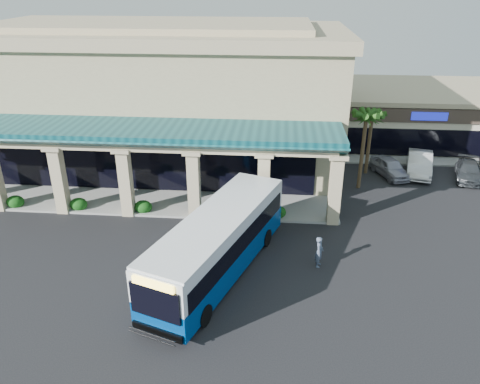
# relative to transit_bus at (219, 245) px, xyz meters

# --- Properties ---
(ground) EXTENTS (110.00, 110.00, 0.00)m
(ground) POSITION_rel_transit_bus_xyz_m (0.61, 1.00, -1.72)
(ground) COLOR black
(main_building) EXTENTS (30.80, 14.80, 11.35)m
(main_building) POSITION_rel_transit_bus_xyz_m (-7.39, 17.00, 3.95)
(main_building) COLOR tan
(main_building) RESTS_ON ground
(arcade) EXTENTS (30.00, 6.20, 5.70)m
(arcade) POSITION_rel_transit_bus_xyz_m (-7.39, 7.80, 1.13)
(arcade) COLOR #0B3C44
(arcade) RESTS_ON ground
(strip_mall) EXTENTS (22.50, 12.50, 4.90)m
(strip_mall) POSITION_rel_transit_bus_xyz_m (18.61, 25.00, 0.73)
(strip_mall) COLOR beige
(strip_mall) RESTS_ON ground
(palm_0) EXTENTS (2.40, 2.40, 6.60)m
(palm_0) POSITION_rel_transit_bus_xyz_m (9.11, 12.00, 1.58)
(palm_0) COLOR #1D4412
(palm_0) RESTS_ON ground
(palm_1) EXTENTS (2.40, 2.40, 5.80)m
(palm_1) POSITION_rel_transit_bus_xyz_m (10.11, 15.00, 1.18)
(palm_1) COLOR #1D4412
(palm_1) RESTS_ON ground
(broadleaf_tree) EXTENTS (2.60, 2.60, 4.81)m
(broadleaf_tree) POSITION_rel_transit_bus_xyz_m (8.11, 20.00, 0.68)
(broadleaf_tree) COLOR #10410E
(broadleaf_tree) RESTS_ON ground
(transit_bus) EXTENTS (6.83, 12.56, 3.44)m
(transit_bus) POSITION_rel_transit_bus_xyz_m (0.00, 0.00, 0.00)
(transit_bus) COLOR navy
(transit_bus) RESTS_ON ground
(pedestrian) EXTENTS (0.55, 0.73, 1.80)m
(pedestrian) POSITION_rel_transit_bus_xyz_m (5.39, 1.08, -0.82)
(pedestrian) COLOR #4C5970
(pedestrian) RESTS_ON ground
(car_silver) EXTENTS (3.02, 4.58, 1.45)m
(car_silver) POSITION_rel_transit_bus_xyz_m (11.90, 14.58, -1.00)
(car_silver) COLOR #9C9AA9
(car_silver) RESTS_ON ground
(car_white) EXTENTS (3.04, 5.53, 1.73)m
(car_white) POSITION_rel_transit_bus_xyz_m (14.34, 15.27, -0.86)
(car_white) COLOR silver
(car_white) RESTS_ON ground
(car_red) EXTENTS (2.94, 4.79, 1.30)m
(car_red) POSITION_rel_transit_bus_xyz_m (17.96, 14.50, -1.07)
(car_red) COLOR #383C40
(car_red) RESTS_ON ground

